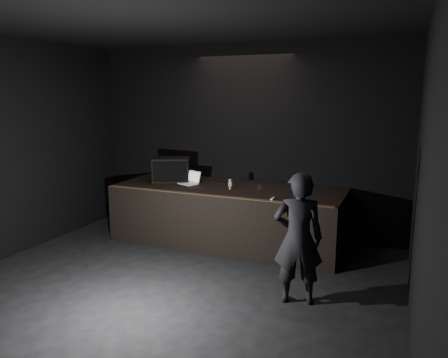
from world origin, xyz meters
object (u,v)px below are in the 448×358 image
object	(u,v)px
stage_riser	(228,215)
laptop	(191,180)
beer_can	(230,184)
person	(298,238)
stage_monitor	(171,170)

from	to	relation	value
stage_riser	laptop	distance (m)	0.93
laptop	beer_can	size ratio (longest dim) A/B	2.37
laptop	person	size ratio (longest dim) A/B	0.25
stage_monitor	beer_can	bearing A→B (deg)	-32.83
stage_monitor	laptop	xyz separation A→B (m)	(0.44, -0.07, -0.16)
person	stage_monitor	bearing A→B (deg)	-48.78
stage_riser	beer_can	distance (m)	0.61
laptop	stage_riser	bearing A→B (deg)	22.69
stage_riser	stage_monitor	distance (m)	1.39
beer_can	person	size ratio (longest dim) A/B	0.10
stage_riser	stage_monitor	size ratio (longest dim) A/B	5.04
stage_riser	stage_monitor	world-z (taller)	stage_monitor
person	stage_riser	bearing A→B (deg)	-62.50
stage_monitor	laptop	world-z (taller)	stage_monitor
stage_monitor	laptop	bearing A→B (deg)	-31.98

